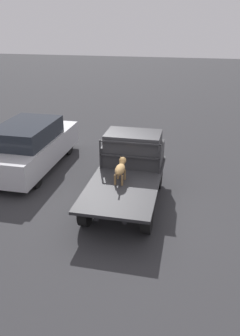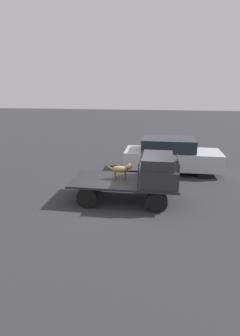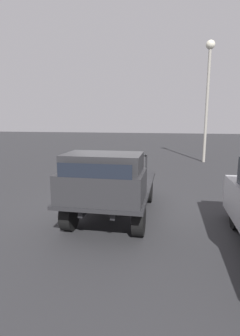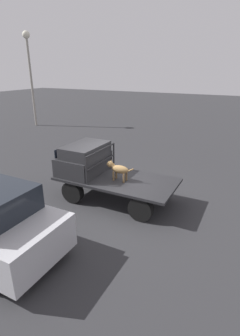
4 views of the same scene
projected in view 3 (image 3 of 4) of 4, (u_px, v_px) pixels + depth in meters
ground_plane at (115, 213)px, 6.98m from camera, size 80.00×80.00×0.00m
flatbed_truck at (115, 193)px, 6.88m from camera, size 3.85×1.89×0.79m
truck_cab at (102, 178)px, 5.57m from camera, size 1.24×1.77×0.98m
truck_headboard at (109, 167)px, 6.18m from camera, size 0.04×1.77×0.89m
dog at (119, 170)px, 6.85m from camera, size 0.96×0.25×0.63m
light_pole_near at (208, 81)px, 14.46m from camera, size 0.49×0.49×6.66m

